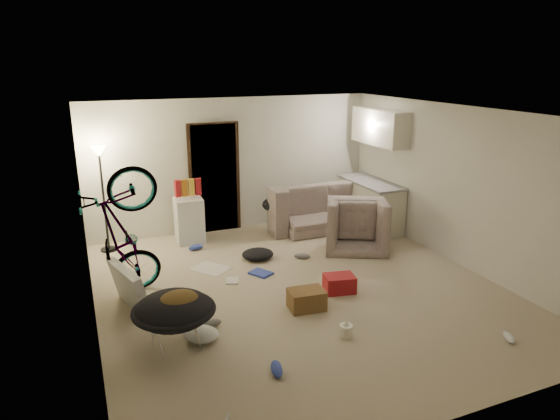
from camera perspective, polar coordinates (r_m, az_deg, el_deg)
name	(u,v)px	position (r m, az deg, el deg)	size (l,w,h in m)	color
floor	(299,290)	(7.26, 2.22, -9.08)	(5.50, 6.00, 0.02)	#B6A78C
ceiling	(301,112)	(6.56, 2.47, 11.12)	(5.50, 6.00, 0.02)	white
wall_back	(234,164)	(9.54, -5.32, 5.21)	(5.50, 0.02, 2.50)	silver
wall_front	(453,300)	(4.45, 19.14, -9.68)	(5.50, 0.02, 2.50)	silver
wall_left	(85,231)	(6.22, -21.43, -2.30)	(0.02, 6.00, 2.50)	silver
wall_right	(460,187)	(8.32, 19.87, 2.54)	(0.02, 6.00, 2.50)	silver
doorway	(214,179)	(9.44, -7.53, 3.59)	(0.85, 0.10, 2.04)	black
door_trim	(215,179)	(9.41, -7.48, 3.55)	(0.97, 0.04, 2.10)	black
floor_lamp	(101,176)	(8.77, -19.75, 3.63)	(0.28, 0.28, 1.81)	black
kitchen_counter	(370,205)	(9.85, 10.23, 0.54)	(0.60, 1.50, 0.88)	beige
counter_top	(371,182)	(9.74, 10.37, 3.14)	(0.64, 1.54, 0.04)	gray
kitchen_uppers	(380,127)	(9.62, 11.37, 9.29)	(0.38, 1.40, 0.65)	beige
sofa	(321,209)	(9.85, 4.73, 0.12)	(2.31, 0.90, 0.67)	#3B433B
armchair	(354,227)	(8.88, 8.51, -1.90)	(1.04, 0.90, 0.67)	#3B433B
bicycle	(125,262)	(7.19, -17.34, -5.73)	(0.66, 1.89, 0.99)	black
mini_fridge	(189,220)	(9.08, -10.34, -1.13)	(0.47, 0.47, 0.81)	white
snack_box_0	(178,189)	(8.88, -11.61, 2.41)	(0.10, 0.07, 0.30)	maroon
snack_box_1	(185,188)	(8.90, -10.85, 2.49)	(0.10, 0.07, 0.30)	#BD6B17
snack_box_2	(191,187)	(8.93, -10.10, 2.57)	(0.10, 0.07, 0.30)	gold
snack_box_3	(198,187)	(8.95, -9.35, 2.64)	(0.10, 0.07, 0.30)	maroon
saucer_chair	(174,317)	(5.84, -11.98, -11.87)	(0.94, 0.94, 0.67)	silver
hoodie	(178,301)	(5.73, -11.55, -10.19)	(0.48, 0.40, 0.22)	brown
sofa_drape	(277,204)	(9.41, -0.39, 0.67)	(0.56, 0.46, 0.28)	black
tv_box	(130,288)	(6.87, -16.82, -8.55)	(0.11, 0.91, 0.60)	silver
drink_case_a	(307,299)	(6.68, 3.06, -10.16)	(0.46, 0.33, 0.27)	brown
drink_case_b	(339,283)	(7.18, 6.80, -8.34)	(0.42, 0.31, 0.24)	maroon
juicer	(346,330)	(6.13, 7.54, -13.43)	(0.15, 0.15, 0.22)	white
newspaper	(211,269)	(7.98, -7.91, -6.65)	(0.42, 0.55, 0.01)	silver
book_blue	(261,273)	(7.72, -2.21, -7.22)	(0.24, 0.33, 0.03)	#2E40A6
book_white	(232,281)	(7.51, -5.50, -8.05)	(0.18, 0.23, 0.02)	silver
shoe_0	(196,247)	(8.76, -9.59, -4.22)	(0.27, 0.11, 0.10)	#2E40A6
shoe_1	(302,256)	(8.27, 2.56, -5.27)	(0.27, 0.11, 0.10)	slate
shoe_2	(277,369)	(5.49, -0.39, -17.70)	(0.29, 0.12, 0.11)	#2E40A6
shoe_3	(211,323)	(6.36, -7.93, -12.64)	(0.26, 0.11, 0.10)	slate
shoe_4	(509,337)	(6.59, 24.69, -13.09)	(0.24, 0.10, 0.09)	white
clothes_lump_a	(258,254)	(8.26, -2.57, -5.06)	(0.52, 0.45, 0.17)	black
clothes_lump_c	(201,334)	(6.11, -8.99, -13.83)	(0.43, 0.37, 0.13)	silver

